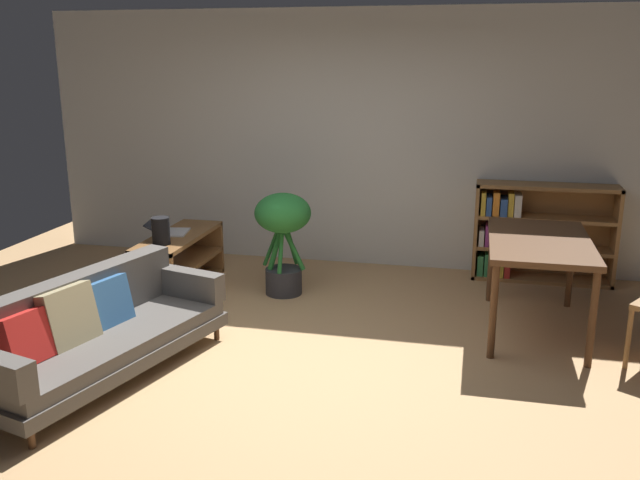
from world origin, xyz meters
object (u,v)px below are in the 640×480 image
object	(u,v)px
desk_speaker	(161,231)
bookshelf	(532,232)
potted_floor_plant	(283,229)
media_console	(179,262)
dining_table	(539,248)
open_laptop	(169,230)
fabric_couch	(93,330)

from	to	relation	value
desk_speaker	bookshelf	size ratio (longest dim) A/B	0.18
potted_floor_plant	desk_speaker	bearing A→B (deg)	-155.87
media_console	bookshelf	bearing A→B (deg)	18.56
potted_floor_plant	dining_table	distance (m)	2.31
open_laptop	desk_speaker	bearing A→B (deg)	-74.88
fabric_couch	potted_floor_plant	size ratio (longest dim) A/B	2.12
media_console	desk_speaker	distance (m)	0.53
media_console	fabric_couch	bearing A→B (deg)	-84.46
desk_speaker	potted_floor_plant	distance (m)	1.12
fabric_couch	open_laptop	world-z (taller)	fabric_couch
open_laptop	bookshelf	world-z (taller)	bookshelf
open_laptop	potted_floor_plant	xyz separation A→B (m)	(1.13, 0.07, 0.06)
potted_floor_plant	fabric_couch	bearing A→B (deg)	-113.02
desk_speaker	dining_table	distance (m)	3.30
dining_table	bookshelf	xyz separation A→B (m)	(0.05, 1.42, -0.21)
fabric_couch	media_console	distance (m)	1.87
open_laptop	media_console	bearing A→B (deg)	-22.62
potted_floor_plant	open_laptop	bearing A→B (deg)	-176.61
potted_floor_plant	bookshelf	distance (m)	2.54
dining_table	bookshelf	distance (m)	1.44
fabric_couch	dining_table	world-z (taller)	dining_table
fabric_couch	open_laptop	size ratio (longest dim) A/B	4.73
potted_floor_plant	bookshelf	bearing A→B (deg)	23.50
media_console	bookshelf	distance (m)	3.54
fabric_couch	desk_speaker	distance (m)	1.57
bookshelf	open_laptop	bearing A→B (deg)	-162.66
fabric_couch	bookshelf	distance (m)	4.36
bookshelf	fabric_couch	bearing A→B (deg)	-136.66
open_laptop	desk_speaker	xyz separation A→B (m)	(0.11, -0.39, 0.10)
open_laptop	potted_floor_plant	distance (m)	1.13
fabric_couch	potted_floor_plant	bearing A→B (deg)	66.98
open_laptop	bookshelf	size ratio (longest dim) A/B	0.32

